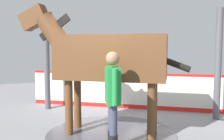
{
  "coord_description": "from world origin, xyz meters",
  "views": [
    {
      "loc": [
        -4.86,
        2.21,
        1.81
      ],
      "look_at": [
        -0.56,
        0.41,
        1.36
      ],
      "focal_mm": 41.06,
      "sensor_mm": 36.0,
      "label": 1
    }
  ],
  "objects": [
    {
      "name": "ground_plane",
      "position": [
        0.0,
        0.0,
        -0.01
      ],
      "size": [
        16.0,
        16.0,
        0.02
      ],
      "primitive_type": "cube",
      "color": "gray"
    },
    {
      "name": "wet_patch",
      "position": [
        -0.14,
        0.24,
        0.0
      ],
      "size": [
        2.67,
        2.67,
        0.0
      ],
      "primitive_type": "cylinder",
      "color": "#4C4C54",
      "rests_on": "ground"
    },
    {
      "name": "barrier_wall",
      "position": [
        1.64,
        -1.05,
        0.48
      ],
      "size": [
        3.55,
        4.85,
        1.04
      ],
      "color": "silver",
      "rests_on": "ground"
    },
    {
      "name": "roof_post_near",
      "position": [
        2.51,
        1.12,
        1.35
      ],
      "size": [
        0.16,
        0.16,
        2.71
      ],
      "primitive_type": "cylinder",
      "color": "#4C4C51",
      "rests_on": "ground"
    },
    {
      "name": "roof_post_far",
      "position": [
        -0.15,
        -2.55,
        1.35
      ],
      "size": [
        0.16,
        0.16,
        2.71
      ],
      "primitive_type": "cylinder",
      "color": "#4C4C51",
      "rests_on": "ground"
    },
    {
      "name": "horse",
      "position": [
        -0.06,
        0.34,
        1.57
      ],
      "size": [
        2.29,
        2.98,
        2.67
      ],
      "rotation": [
        0.0,
        0.0,
        0.94
      ],
      "color": "brown",
      "rests_on": "ground"
    },
    {
      "name": "handler",
      "position": [
        -0.98,
        0.57,
        0.99
      ],
      "size": [
        0.66,
        0.35,
        1.71
      ],
      "rotation": [
        0.0,
        0.0,
        4.43
      ],
      "color": "black",
      "rests_on": "ground"
    }
  ]
}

